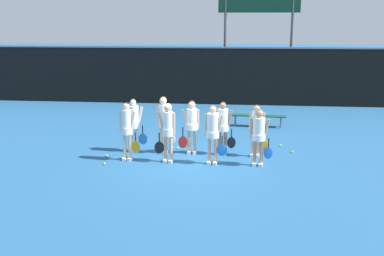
# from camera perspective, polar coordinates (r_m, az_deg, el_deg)

# --- Properties ---
(ground_plane) EXTENTS (140.00, 140.00, 0.00)m
(ground_plane) POSITION_cam_1_polar(r_m,az_deg,el_deg) (13.79, 0.02, -3.86)
(ground_plane) COLOR #235684
(fence_windscreen) EXTENTS (60.00, 0.08, 2.87)m
(fence_windscreen) POSITION_cam_1_polar(r_m,az_deg,el_deg) (22.51, 2.42, 6.67)
(fence_windscreen) COLOR black
(fence_windscreen) RESTS_ON ground_plane
(scoreboard) EXTENTS (4.16, 0.15, 5.84)m
(scoreboard) POSITION_cam_1_polar(r_m,az_deg,el_deg) (23.92, 8.51, 14.57)
(scoreboard) COLOR #515156
(scoreboard) RESTS_ON ground_plane
(bench_courtside) EXTENTS (2.21, 0.53, 0.46)m
(bench_courtside) POSITION_cam_1_polar(r_m,az_deg,el_deg) (17.99, 8.38, 1.44)
(bench_courtside) COLOR #19472D
(bench_courtside) RESTS_ON ground_plane
(player_0) EXTENTS (0.62, 0.35, 1.78)m
(player_0) POSITION_cam_1_polar(r_m,az_deg,el_deg) (13.48, -8.28, 0.22)
(player_0) COLOR beige
(player_0) RESTS_ON ground_plane
(player_1) EXTENTS (0.64, 0.34, 1.77)m
(player_1) POSITION_cam_1_polar(r_m,az_deg,el_deg) (13.17, -3.09, 0.02)
(player_1) COLOR tan
(player_1) RESTS_ON ground_plane
(player_2) EXTENTS (0.66, 0.38, 1.75)m
(player_2) POSITION_cam_1_polar(r_m,az_deg,el_deg) (12.99, 2.67, -0.22)
(player_2) COLOR tan
(player_2) RESTS_ON ground_plane
(player_3) EXTENTS (0.66, 0.40, 1.67)m
(player_3) POSITION_cam_1_polar(r_m,az_deg,el_deg) (12.98, 8.49, -0.53)
(player_3) COLOR tan
(player_3) RESTS_ON ground_plane
(player_4) EXTENTS (0.67, 0.39, 1.71)m
(player_4) POSITION_cam_1_polar(r_m,az_deg,el_deg) (14.39, -7.41, 0.91)
(player_4) COLOR beige
(player_4) RESTS_ON ground_plane
(player_5) EXTENTS (0.60, 0.33, 1.82)m
(player_5) POSITION_cam_1_polar(r_m,az_deg,el_deg) (14.06, -3.63, 1.02)
(player_5) COLOR beige
(player_5) RESTS_ON ground_plane
(player_6) EXTENTS (0.66, 0.37, 1.70)m
(player_6) POSITION_cam_1_polar(r_m,az_deg,el_deg) (14.04, -0.05, 0.71)
(player_6) COLOR tan
(player_6) RESTS_ON ground_plane
(player_7) EXTENTS (0.65, 0.38, 1.68)m
(player_7) POSITION_cam_1_polar(r_m,az_deg,el_deg) (13.95, 3.93, 0.54)
(player_7) COLOR #8C664C
(player_7) RESTS_ON ground_plane
(player_8) EXTENTS (0.62, 0.34, 1.65)m
(player_8) POSITION_cam_1_polar(r_m,az_deg,el_deg) (13.86, 8.15, 0.19)
(player_8) COLOR tan
(player_8) RESTS_ON ground_plane
(tennis_ball_0) EXTENTS (0.07, 0.07, 0.07)m
(tennis_ball_0) POSITION_cam_1_polar(r_m,az_deg,el_deg) (13.41, -11.06, -4.47)
(tennis_ball_0) COLOR #CCE033
(tennis_ball_0) RESTS_ON ground_plane
(tennis_ball_1) EXTENTS (0.07, 0.07, 0.07)m
(tennis_ball_1) POSITION_cam_1_polar(r_m,az_deg,el_deg) (14.75, -1.83, -2.57)
(tennis_ball_1) COLOR #CCE033
(tennis_ball_1) RESTS_ON ground_plane
(tennis_ball_2) EXTENTS (0.07, 0.07, 0.07)m
(tennis_ball_2) POSITION_cam_1_polar(r_m,az_deg,el_deg) (14.20, -10.77, -3.45)
(tennis_ball_2) COLOR #CCE033
(tennis_ball_2) RESTS_ON ground_plane
(tennis_ball_3) EXTENTS (0.07, 0.07, 0.07)m
(tennis_ball_3) POSITION_cam_1_polar(r_m,az_deg,el_deg) (14.70, 12.62, -2.96)
(tennis_ball_3) COLOR #CCE033
(tennis_ball_3) RESTS_ON ground_plane
(tennis_ball_4) EXTENTS (0.07, 0.07, 0.07)m
(tennis_ball_4) POSITION_cam_1_polar(r_m,az_deg,el_deg) (14.39, 9.96, -3.18)
(tennis_ball_4) COLOR #CCE033
(tennis_ball_4) RESTS_ON ground_plane
(tennis_ball_5) EXTENTS (0.07, 0.07, 0.07)m
(tennis_ball_5) POSITION_cam_1_polar(r_m,az_deg,el_deg) (15.35, 11.17, -2.19)
(tennis_ball_5) COLOR #CCE033
(tennis_ball_5) RESTS_ON ground_plane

